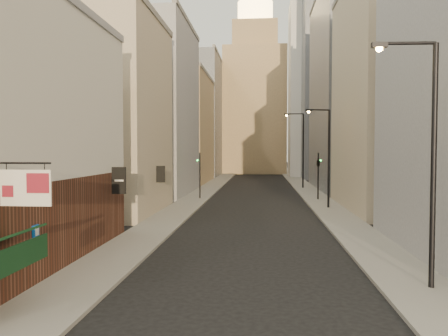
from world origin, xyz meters
TOP-DOWN VIEW (x-y plane):
  - sidewalk_left at (-6.50, 55.00)m, footprint 3.00×140.00m
  - sidewalk_right at (6.50, 55.00)m, footprint 3.00×140.00m
  - near_building_left at (-10.99, 9.00)m, footprint 8.30×23.04m
  - left_bldg_beige at (-12.00, 26.00)m, footprint 8.00×12.00m
  - left_bldg_grey at (-12.00, 42.00)m, footprint 8.00×16.00m
  - left_bldg_tan at (-12.00, 60.00)m, footprint 8.00×18.00m
  - left_bldg_wingrid at (-12.00, 80.00)m, footprint 8.00×20.00m
  - right_bldg_beige at (12.00, 30.00)m, footprint 8.00×16.00m
  - right_bldg_wingrid at (12.00, 50.00)m, footprint 8.00×20.00m
  - highrise at (18.00, 78.00)m, footprint 21.00×23.00m
  - clock_tower at (-1.00, 92.00)m, footprint 14.00×14.00m
  - white_tower at (10.00, 78.00)m, footprint 8.00×8.00m
  - streetlamp_near at (6.70, 7.20)m, footprint 2.43×0.31m
  - streetlamp_mid at (6.34, 29.92)m, footprint 2.26×0.88m
  - streetlamp_far at (5.95, 50.53)m, footprint 2.69×0.29m
  - traffic_light_left at (-5.95, 36.31)m, footprint 0.53×0.40m
  - traffic_light_right at (6.48, 36.56)m, footprint 0.66×0.65m

SIDE VIEW (x-z plane):
  - sidewalk_left at x=-6.50m, z-range 0.00..0.15m
  - sidewalk_right at x=6.50m, z-range 0.00..0.15m
  - traffic_light_left at x=-5.95m, z-range 0.88..5.88m
  - traffic_light_right at x=6.48m, z-range 1.30..6.30m
  - streetlamp_mid at x=6.34m, z-range 0.63..9.52m
  - streetlamp_near at x=6.70m, z-range 0.66..9.93m
  - streetlamp_far at x=5.95m, z-range 0.73..10.99m
  - near_building_left at x=-10.99m, z-range -0.13..12.17m
  - left_bldg_beige at x=-12.00m, z-range 0.00..16.00m
  - left_bldg_tan at x=-12.00m, z-range 0.00..17.00m
  - left_bldg_grey at x=-12.00m, z-range 0.00..20.00m
  - right_bldg_beige at x=12.00m, z-range 0.00..20.00m
  - left_bldg_wingrid at x=-12.00m, z-range 0.00..24.00m
  - right_bldg_wingrid at x=12.00m, z-range 0.00..26.00m
  - clock_tower at x=-1.00m, z-range -4.82..40.08m
  - white_tower at x=10.00m, z-range -2.14..39.36m
  - highrise at x=18.00m, z-range 0.06..51.26m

